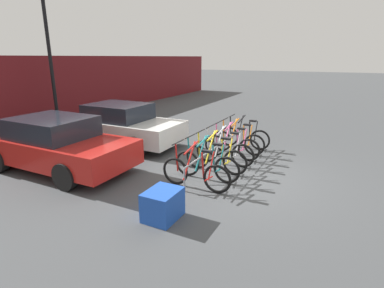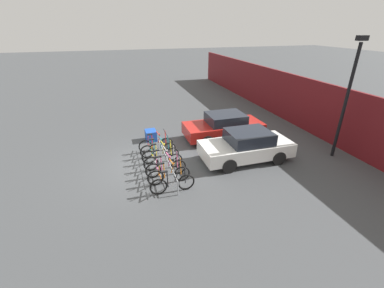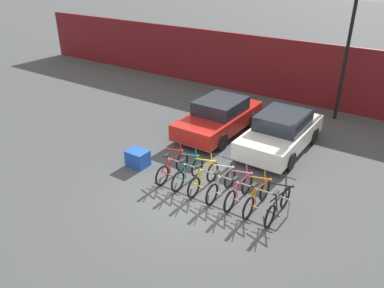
{
  "view_description": "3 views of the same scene",
  "coord_description": "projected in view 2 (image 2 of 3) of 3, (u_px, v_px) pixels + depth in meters",
  "views": [
    {
      "loc": [
        -6.77,
        -2.25,
        2.88
      ],
      "look_at": [
        -0.17,
        1.11,
        0.73
      ],
      "focal_mm": 28.0,
      "sensor_mm": 36.0,
      "label": 1
    },
    {
      "loc": [
        10.26,
        -1.1,
        5.68
      ],
      "look_at": [
        1.05,
        1.7,
        1.2
      ],
      "focal_mm": 24.0,
      "sensor_mm": 36.0,
      "label": 2
    },
    {
      "loc": [
        5.2,
        -7.62,
        6.39
      ],
      "look_at": [
        -0.67,
        0.94,
        1.17
      ],
      "focal_mm": 35.0,
      "sensor_mm": 36.0,
      "label": 3
    }
  ],
  "objects": [
    {
      "name": "bike_rack",
      "position": [
        166.0,
        158.0,
        11.0
      ],
      "size": [
        4.13,
        0.04,
        0.57
      ],
      "color": "gray",
      "rests_on": "ground"
    },
    {
      "name": "car_white",
      "position": [
        246.0,
        146.0,
        11.65
      ],
      "size": [
        1.91,
        4.12,
        1.4
      ],
      "color": "silver",
      "rests_on": "ground"
    },
    {
      "name": "ground_plane",
      "position": [
        149.0,
        163.0,
        11.59
      ],
      "size": [
        120.0,
        120.0,
        0.0
      ],
      "primitive_type": "plane",
      "color": "#424447"
    },
    {
      "name": "bicycle_yellow",
      "position": [
        160.0,
        155.0,
        11.54
      ],
      "size": [
        0.68,
        1.71,
        1.05
      ],
      "rotation": [
        0.0,
        0.0,
        0.0
      ],
      "color": "black",
      "rests_on": "ground"
    },
    {
      "name": "lamp_post",
      "position": [
        348.0,
        94.0,
        11.03
      ],
      "size": [
        0.24,
        0.44,
        5.32
      ],
      "color": "black",
      "rests_on": "ground"
    },
    {
      "name": "cargo_crate",
      "position": [
        151.0,
        135.0,
        13.85
      ],
      "size": [
        0.7,
        0.56,
        0.55
      ],
      "primitive_type": "cube",
      "color": "blue",
      "rests_on": "ground"
    },
    {
      "name": "bicycle_black",
      "position": [
        172.0,
        183.0,
        9.46
      ],
      "size": [
        0.68,
        1.71,
        1.05
      ],
      "rotation": [
        0.0,
        0.0,
        -0.01
      ],
      "color": "black",
      "rests_on": "ground"
    },
    {
      "name": "bicycle_pink",
      "position": [
        166.0,
        168.0,
        10.5
      ],
      "size": [
        0.68,
        1.71,
        1.05
      ],
      "rotation": [
        0.0,
        0.0,
        0.02
      ],
      "color": "black",
      "rests_on": "ground"
    },
    {
      "name": "car_red",
      "position": [
        224.0,
        126.0,
        13.9
      ],
      "size": [
        1.91,
        4.22,
        1.4
      ],
      "color": "red",
      "rests_on": "ground"
    },
    {
      "name": "bicycle_teal",
      "position": [
        158.0,
        149.0,
        12.04
      ],
      "size": [
        0.68,
        1.71,
        1.05
      ],
      "rotation": [
        0.0,
        0.0,
        0.01
      ],
      "color": "black",
      "rests_on": "ground"
    },
    {
      "name": "hoarding_wall",
      "position": [
        328.0,
        113.0,
        13.48
      ],
      "size": [
        36.0,
        0.16,
        2.94
      ],
      "primitive_type": "cube",
      "color": "maroon",
      "rests_on": "ground"
    },
    {
      "name": "bicycle_orange",
      "position": [
        169.0,
        175.0,
        10.0
      ],
      "size": [
        0.68,
        1.71,
        1.05
      ],
      "rotation": [
        0.0,
        0.0,
        -0.03
      ],
      "color": "black",
      "rests_on": "ground"
    },
    {
      "name": "bicycle_red",
      "position": [
        156.0,
        144.0,
        12.56
      ],
      "size": [
        0.68,
        1.71,
        1.05
      ],
      "rotation": [
        0.0,
        0.0,
        0.04
      ],
      "color": "black",
      "rests_on": "ground"
    },
    {
      "name": "bicycle_silver",
      "position": [
        163.0,
        161.0,
        11.0
      ],
      "size": [
        0.68,
        1.71,
        1.05
      ],
      "rotation": [
        0.0,
        0.0,
        -0.06
      ],
      "color": "black",
      "rests_on": "ground"
    }
  ]
}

